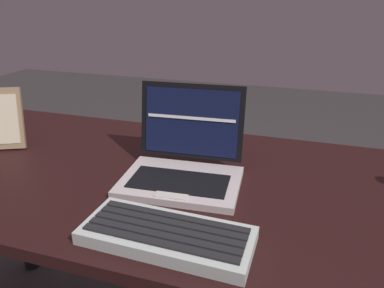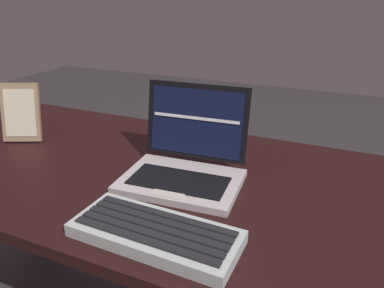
% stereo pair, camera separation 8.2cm
% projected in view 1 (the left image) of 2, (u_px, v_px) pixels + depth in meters
% --- Properties ---
extents(desk, '(1.74, 0.69, 0.74)m').
position_uv_depth(desk, '(174.00, 213.00, 0.95)').
color(desk, black).
rests_on(desk, ground).
extents(laptop_front, '(0.29, 0.25, 0.22)m').
position_uv_depth(laptop_front, '(184.00, 163.00, 0.88)').
color(laptop_front, '#BEB2B3').
rests_on(laptop_front, desk).
extents(external_keyboard, '(0.32, 0.14, 0.03)m').
position_uv_depth(external_keyboard, '(167.00, 235.00, 0.67)').
color(external_keyboard, '#B6BFBA').
rests_on(external_keyboard, desk).
extents(photo_frame, '(0.13, 0.10, 0.18)m').
position_uv_depth(photo_frame, '(2.00, 119.00, 1.05)').
color(photo_frame, '#876D4F').
rests_on(photo_frame, desk).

